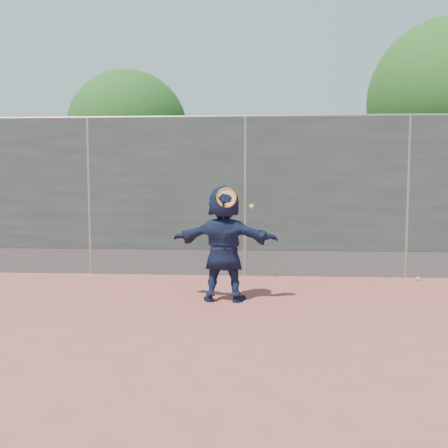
{
  "coord_description": "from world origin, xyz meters",
  "views": [
    {
      "loc": [
        0.21,
        -5.9,
        1.83
      ],
      "look_at": [
        -0.27,
        1.52,
        1.16
      ],
      "focal_mm": 40.0,
      "sensor_mm": 36.0,
      "label": 1
    }
  ],
  "objects": [
    {
      "name": "ground",
      "position": [
        0.0,
        0.0,
        0.0
      ],
      "size": [
        80.0,
        80.0,
        0.0
      ],
      "primitive_type": "plane",
      "color": "#9E4C42",
      "rests_on": "ground"
    },
    {
      "name": "fence",
      "position": [
        -0.0,
        3.5,
        1.58
      ],
      "size": [
        20.0,
        0.06,
        3.03
      ],
      "color": "#38423D",
      "rests_on": "ground"
    },
    {
      "name": "weed_clump",
      "position": [
        0.29,
        3.38,
        0.13
      ],
      "size": [
        0.68,
        0.07,
        0.3
      ],
      "color": "#387226",
      "rests_on": "ground"
    },
    {
      "name": "ball_ground",
      "position": [
        3.15,
        3.23,
        0.03
      ],
      "size": [
        0.07,
        0.07,
        0.07
      ],
      "primitive_type": "sphere",
      "color": "#C9D22E",
      "rests_on": "ground"
    },
    {
      "name": "tree_left",
      "position": [
        -2.85,
        6.55,
        2.94
      ],
      "size": [
        3.15,
        3.0,
        4.53
      ],
      "color": "#382314",
      "rests_on": "ground"
    },
    {
      "name": "player",
      "position": [
        -0.27,
        1.52,
        0.87
      ],
      "size": [
        1.65,
        0.61,
        1.75
      ],
      "primitive_type": "imported",
      "rotation": [
        0.0,
        0.0,
        3.09
      ],
      "color": "#161F3D",
      "rests_on": "ground"
    },
    {
      "name": "swing_action",
      "position": [
        -0.19,
        1.33,
        1.54
      ],
      "size": [
        0.55,
        0.13,
        0.51
      ],
      "color": "orange",
      "rests_on": "ground"
    }
  ]
}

